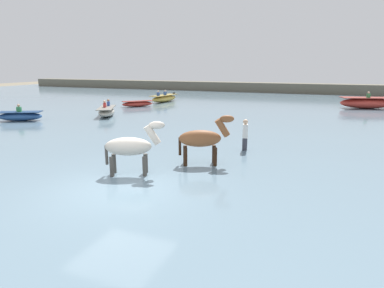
# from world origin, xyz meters

# --- Properties ---
(ground_plane) EXTENTS (120.00, 120.00, 0.00)m
(ground_plane) POSITION_xyz_m (0.00, 0.00, 0.00)
(ground_plane) COLOR #756B56
(water_surface) EXTENTS (90.00, 90.00, 0.36)m
(water_surface) POSITION_xyz_m (0.00, 10.00, 0.18)
(water_surface) COLOR slate
(water_surface) RESTS_ON ground
(horse_lead_pinto) EXTENTS (1.86, 1.07, 2.06)m
(horse_lead_pinto) POSITION_xyz_m (-0.32, 1.17, 1.22)
(horse_lead_pinto) COLOR beige
(horse_lead_pinto) RESTS_ON ground
(horse_trailing_chestnut) EXTENTS (1.87, 1.11, 2.08)m
(horse_trailing_chestnut) POSITION_xyz_m (1.38, 3.02, 1.23)
(horse_trailing_chestnut) COLOR brown
(horse_trailing_chestnut) RESTS_ON ground
(boat_near_starboard) EXTENTS (1.60, 3.69, 1.13)m
(boat_near_starboard) POSITION_xyz_m (-8.96, 20.76, 0.69)
(boat_near_starboard) COLOR gold
(boat_near_starboard) RESTS_ON water_surface
(boat_distant_west) EXTENTS (2.31, 3.11, 1.08)m
(boat_distant_west) POSITION_xyz_m (-8.58, 11.19, 0.67)
(boat_distant_west) COLOR #B2AD9E
(boat_distant_west) RESTS_ON water_surface
(boat_mid_outer) EXTENTS (2.38, 2.40, 0.47)m
(boat_mid_outer) POSITION_xyz_m (-9.39, 16.58, 0.60)
(boat_mid_outer) COLOR #BC382D
(boat_mid_outer) RESTS_ON water_surface
(boat_distant_east) EXTENTS (4.38, 2.60, 1.36)m
(boat_distant_east) POSITION_xyz_m (8.43, 22.45, 0.80)
(boat_distant_east) COLOR #BC382D
(boat_distant_east) RESTS_ON water_surface
(boat_far_inshore) EXTENTS (2.80, 2.07, 1.05)m
(boat_far_inshore) POSITION_xyz_m (-12.41, 7.53, 0.65)
(boat_far_inshore) COLOR #28518E
(boat_far_inshore) RESTS_ON water_surface
(person_onlooker_right) EXTENTS (0.27, 0.36, 1.63)m
(person_onlooker_right) POSITION_xyz_m (2.31, 5.51, 0.87)
(person_onlooker_right) COLOR #383842
(person_onlooker_right) RESTS_ON ground
(far_shoreline) EXTENTS (80.00, 2.40, 1.57)m
(far_shoreline) POSITION_xyz_m (0.00, 36.42, 0.78)
(far_shoreline) COLOR #605B4C
(far_shoreline) RESTS_ON ground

